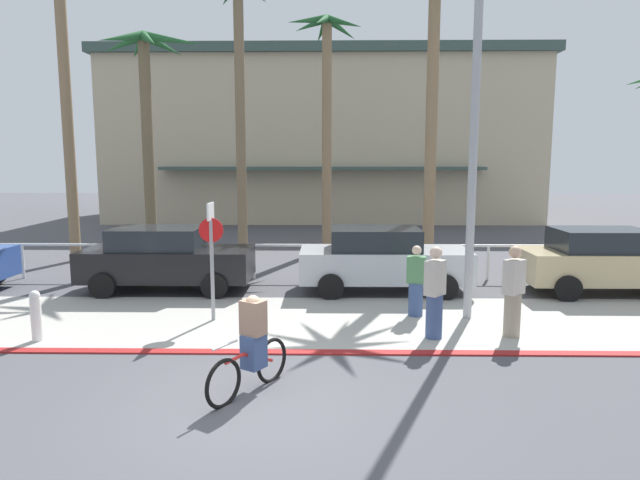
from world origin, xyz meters
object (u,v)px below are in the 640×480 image
palm_tree_4 (238,62)px  pedestrian_1 (513,295)px  car_silver_2 (382,259)px  pedestrian_0 (435,296)px  bollard_2 (36,315)px  palm_tree_5 (327,81)px  cyclist_red_0 (252,347)px  pedestrian_2 (416,284)px  palm_tree_3 (147,96)px  streetlight_curb (477,119)px  palm_tree_2 (64,44)px  palm_tree_6 (434,43)px  car_black_1 (166,258)px  stop_sign_bike_lane (211,244)px  car_tan_3 (607,260)px

palm_tree_4 → pedestrian_1: size_ratio=5.40×
car_silver_2 → pedestrian_0: pedestrian_0 is taller
palm_tree_4 → car_silver_2: size_ratio=2.23×
bollard_2 → palm_tree_5: bearing=64.0°
cyclist_red_0 → pedestrian_2: bearing=53.2°
palm_tree_3 → car_silver_2: bearing=-28.0°
streetlight_curb → pedestrian_0: (-1.00, -1.20, -3.42)m
palm_tree_2 → pedestrian_0: 14.97m
palm_tree_6 → car_black_1: palm_tree_6 is taller
stop_sign_bike_lane → car_black_1: 3.44m
car_silver_2 → pedestrian_1: 4.39m
palm_tree_2 → palm_tree_3: size_ratio=1.33×
streetlight_curb → car_black_1: (-7.36, 2.76, -3.41)m
stop_sign_bike_lane → palm_tree_4: palm_tree_4 is taller
bollard_2 → car_silver_2: bearing=31.2°
palm_tree_5 → bollard_2: bearing=-116.0°
stop_sign_bike_lane → bollard_2: size_ratio=2.56×
bollard_2 → cyclist_red_0: cyclist_red_0 is taller
stop_sign_bike_lane → car_silver_2: 4.86m
palm_tree_3 → car_black_1: 6.18m
palm_tree_4 → car_silver_2: 9.89m
palm_tree_6 → car_tan_3: (4.06, -3.25, -6.08)m
palm_tree_4 → car_tan_3: size_ratio=2.23×
car_tan_3 → pedestrian_1: pedestrian_1 is taller
palm_tree_2 → palm_tree_4: (5.39, 1.91, -0.29)m
palm_tree_4 → palm_tree_6: (6.43, -3.13, 0.03)m
palm_tree_5 → palm_tree_4: bearing=-166.7°
car_black_1 → stop_sign_bike_lane: bearing=-57.0°
palm_tree_5 → car_black_1: size_ratio=1.98×
cyclist_red_0 → car_tan_3: bearing=37.4°
palm_tree_5 → pedestrian_0: 12.45m
palm_tree_6 → pedestrian_1: bearing=-86.3°
palm_tree_2 → car_black_1: bearing=-45.0°
palm_tree_2 → car_black_1: palm_tree_2 is taller
car_black_1 → palm_tree_3: bearing=111.8°
streetlight_curb → car_silver_2: (-1.64, 2.74, -3.41)m
bollard_2 → car_silver_2: car_silver_2 is taller
car_silver_2 → cyclist_red_0: (-2.55, -6.48, -0.18)m
palm_tree_3 → pedestrian_0: (7.90, -7.80, -4.61)m
palm_tree_3 → cyclist_red_0: 12.31m
cyclist_red_0 → bollard_2: bearing=153.2°
palm_tree_4 → car_tan_3: bearing=-31.3°
cyclist_red_0 → pedestrian_0: size_ratio=0.86×
palm_tree_4 → pedestrian_1: 13.62m
car_black_1 → pedestrian_1: pedestrian_1 is taller
stop_sign_bike_lane → car_black_1: stop_sign_bike_lane is taller
car_black_1 → car_silver_2: 5.72m
palm_tree_4 → palm_tree_5: (3.18, 0.75, -0.57)m
palm_tree_3 → pedestrian_2: (7.78, -6.23, -4.73)m
car_silver_2 → pedestrian_1: bearing=-60.0°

